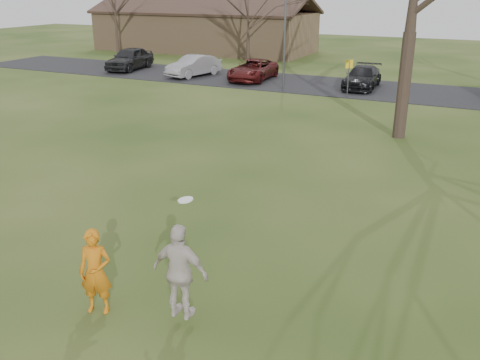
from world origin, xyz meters
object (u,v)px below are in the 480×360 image
car_2 (253,70)px  car_3 (362,77)px  lamp_post (285,21)px  player_defender (96,272)px  catching_play (181,272)px  car_1 (194,66)px  building (204,30)px  car_0 (130,58)px

car_2 → car_3: 7.12m
car_2 → lamp_post: size_ratio=0.76×
player_defender → catching_play: size_ratio=0.75×
car_3 → lamp_post: size_ratio=0.71×
player_defender → car_1: player_defender is taller
player_defender → building: 42.51m
car_2 → building: bearing=126.8°
car_0 → catching_play: size_ratio=2.07×
car_1 → lamp_post: lamp_post is taller
car_3 → lamp_post: (-4.09, -2.55, 3.29)m
catching_play → lamp_post: bearing=106.6°
player_defender → catching_play: 1.75m
player_defender → car_0: (-17.95, 25.04, -0.01)m
player_defender → car_3: size_ratio=0.38×
car_2 → building: 17.21m
car_3 → catching_play: bearing=-86.7°
car_3 → catching_play: size_ratio=1.95×
car_2 → car_3: car_2 is taller
car_0 → car_1: (5.73, -0.53, -0.10)m
player_defender → car_0: 30.80m
catching_play → building: 43.03m
car_1 → building: (-6.71, 13.54, 1.20)m
car_1 → car_2: 4.28m
car_0 → lamp_post: (13.02, -2.49, 3.13)m
car_3 → car_1: bearing=-179.5°
lamp_post → car_2: bearing=142.7°
catching_play → player_defender: bearing=-170.3°
car_1 → car_2: size_ratio=0.89×
player_defender → lamp_post: 23.29m
player_defender → car_1: bearing=96.7°
catching_play → car_2: bearing=111.5°
catching_play → building: bearing=118.7°
car_2 → car_3: bearing=-0.9°
lamp_post → car_0: bearing=169.2°
player_defender → catching_play: catching_play is taller
player_defender → car_1: size_ratio=0.40×
car_0 → car_3: 17.11m
player_defender → car_2: size_ratio=0.36×
car_0 → car_1: bearing=-12.5°
car_0 → catching_play: bearing=-58.7°
car_3 → catching_play: 24.94m
car_1 → building: 15.16m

